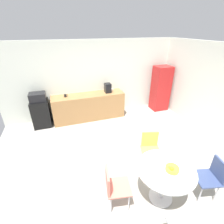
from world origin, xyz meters
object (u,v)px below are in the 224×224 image
(fruit_bowl, at_px, (172,169))
(mug_green, at_px, (65,96))
(microwave, at_px, (38,97))
(locker_cabinet, at_px, (161,89))
(chair_coral, at_px, (113,184))
(chair_yellow, at_px, (150,145))
(coffee_maker, at_px, (108,88))
(chair_navy, at_px, (213,175))
(mini_fridge, at_px, (41,113))
(mug_white, at_px, (111,90))
(round_table, at_px, (165,175))

(fruit_bowl, relative_size, mug_green, 1.76)
(microwave, relative_size, locker_cabinet, 0.29)
(microwave, height_order, chair_coral, microwave)
(locker_cabinet, relative_size, chair_yellow, 2.03)
(mug_green, relative_size, coffee_maker, 0.40)
(chair_coral, bearing_deg, fruit_bowl, -13.62)
(chair_navy, bearing_deg, mini_fridge, 129.79)
(fruit_bowl, bearing_deg, chair_yellow, 79.70)
(mini_fridge, bearing_deg, chair_coral, -68.68)
(locker_cabinet, xyz_separation_m, mug_white, (-1.92, 0.19, 0.11))
(mug_green, height_order, coffee_maker, coffee_maker)
(chair_navy, bearing_deg, locker_cabinet, 71.34)
(microwave, xyz_separation_m, locker_cabinet, (4.34, -0.10, -0.17))
(fruit_bowl, bearing_deg, mini_fridge, 122.43)
(round_table, bearing_deg, locker_cabinet, 58.18)
(round_table, distance_m, coffee_maker, 3.56)
(microwave, height_order, locker_cabinet, locker_cabinet)
(mini_fridge, height_order, chair_coral, mini_fridge)
(locker_cabinet, height_order, chair_navy, locker_cabinet)
(microwave, bearing_deg, chair_navy, -50.21)
(microwave, height_order, chair_yellow, microwave)
(locker_cabinet, relative_size, round_table, 1.67)
(locker_cabinet, height_order, chair_coral, locker_cabinet)
(mug_white, bearing_deg, chair_navy, -79.83)
(mini_fridge, height_order, chair_navy, mini_fridge)
(chair_coral, distance_m, mug_white, 3.65)
(chair_coral, bearing_deg, mug_white, 72.08)
(microwave, distance_m, coffee_maker, 2.26)
(mini_fridge, xyz_separation_m, locker_cabinet, (4.34, -0.10, 0.40))
(fruit_bowl, bearing_deg, chair_coral, 166.38)
(mini_fridge, xyz_separation_m, microwave, (-0.00, 0.00, 0.57))
(round_table, bearing_deg, mini_fridge, 122.14)
(locker_cabinet, height_order, round_table, locker_cabinet)
(chair_coral, height_order, mug_green, mug_green)
(chair_navy, xyz_separation_m, fruit_bowl, (-0.83, 0.15, 0.28))
(locker_cabinet, height_order, mug_white, locker_cabinet)
(fruit_bowl, distance_m, mug_green, 3.90)
(mini_fridge, height_order, round_table, mini_fridge)
(mini_fridge, relative_size, chair_coral, 1.06)
(locker_cabinet, xyz_separation_m, chair_navy, (-1.23, -3.64, -0.32))
(microwave, bearing_deg, mug_green, 1.60)
(chair_yellow, distance_m, mug_white, 2.76)
(locker_cabinet, xyz_separation_m, mug_green, (-3.52, 0.12, 0.11))
(fruit_bowl, relative_size, coffee_maker, 0.71)
(mug_white, bearing_deg, coffee_maker, -150.35)
(mug_white, bearing_deg, chair_yellow, -89.38)
(chair_navy, height_order, fruit_bowl, fruit_bowl)
(mug_white, bearing_deg, locker_cabinet, -5.80)
(round_table, relative_size, chair_coral, 1.21)
(chair_yellow, bearing_deg, mug_green, 121.52)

